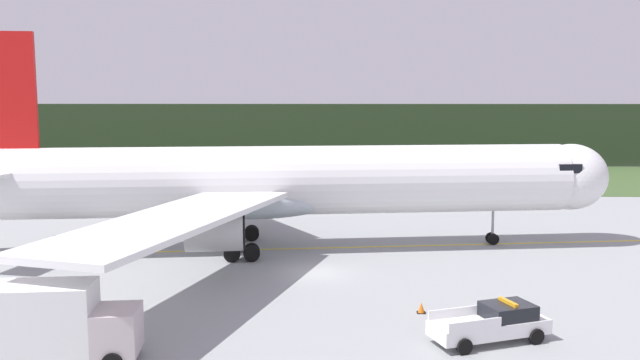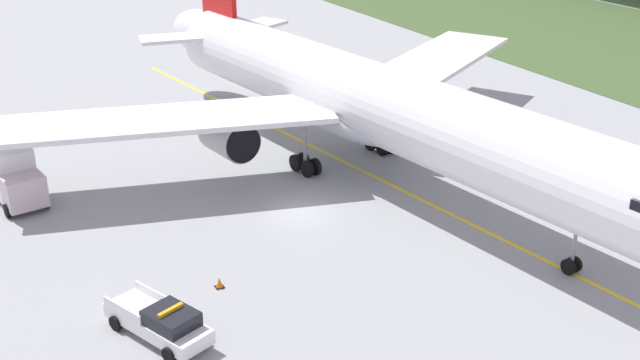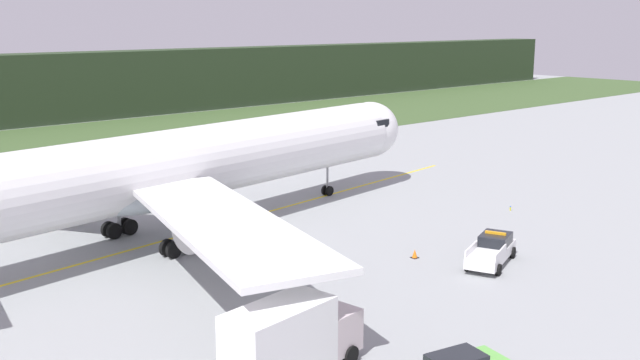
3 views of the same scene
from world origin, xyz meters
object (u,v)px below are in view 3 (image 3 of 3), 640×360
(airliner, at_px, (174,168))
(ops_pickup_truck, at_px, (492,250))
(catering_truck, at_px, (290,338))
(apron_cone, at_px, (415,254))

(airliner, distance_m, ops_pickup_truck, 23.13)
(catering_truck, bearing_deg, apron_cone, 23.86)
(ops_pickup_truck, relative_size, catering_truck, 0.84)
(catering_truck, bearing_deg, airliner, 71.33)
(ops_pickup_truck, height_order, apron_cone, ops_pickup_truck)
(airliner, distance_m, catering_truck, 23.95)
(airliner, height_order, ops_pickup_truck, airliner)
(ops_pickup_truck, xyz_separation_m, apron_cone, (-2.95, 4.09, -0.62))
(airliner, height_order, apron_cone, airliner)
(ops_pickup_truck, bearing_deg, apron_cone, 125.79)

